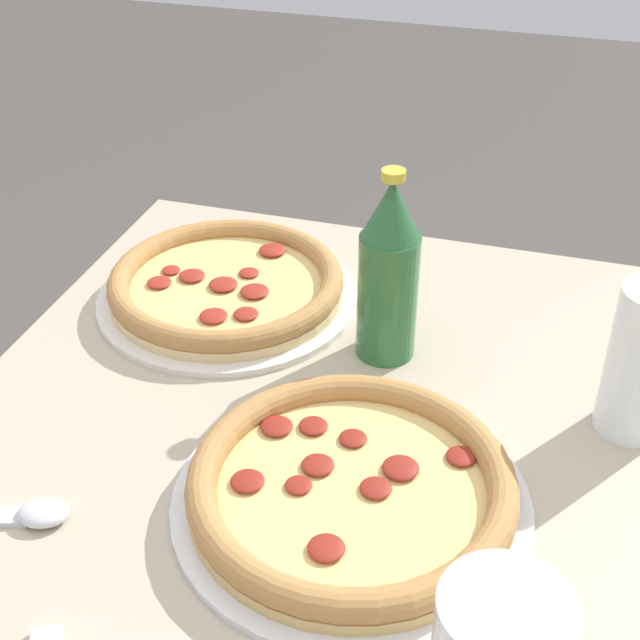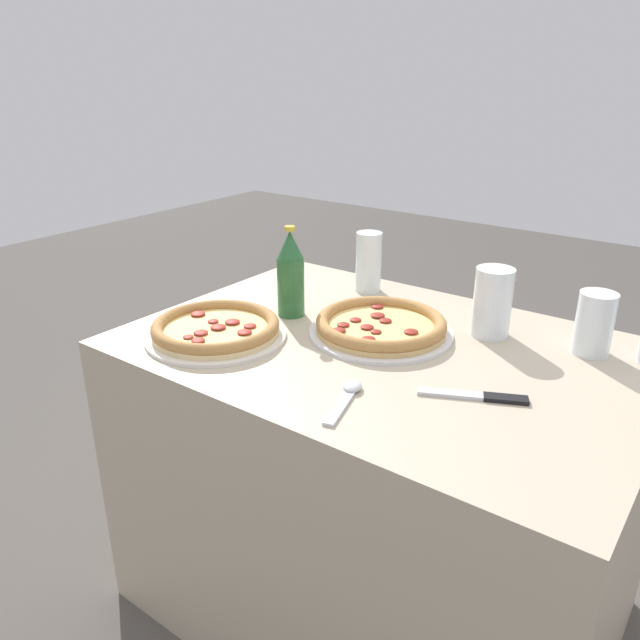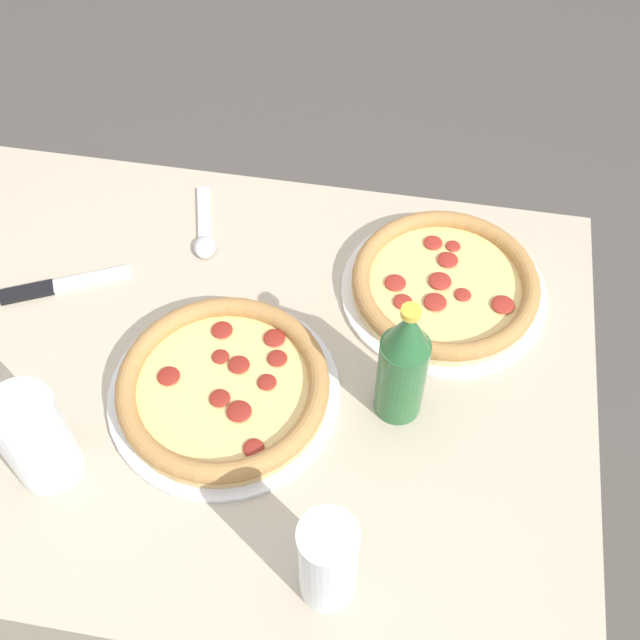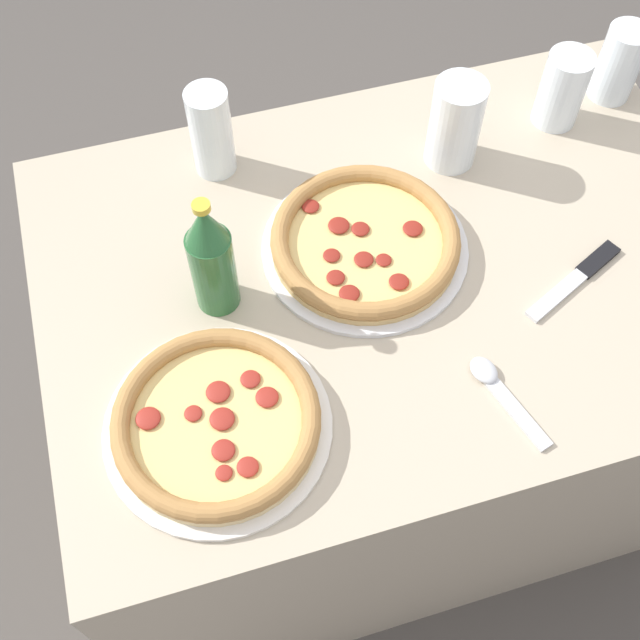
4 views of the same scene
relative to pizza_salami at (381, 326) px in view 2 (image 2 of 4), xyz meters
name	(u,v)px [view 2 (image 2 of 4)]	position (x,y,z in m)	size (l,w,h in m)	color
ground_plane	(374,598)	(-0.04, 0.04, -0.73)	(8.00, 8.00, 0.00)	#4C4742
table	(379,483)	(-0.04, 0.04, -0.37)	(1.07, 0.75, 0.71)	#B7A88E
pizza_salami	(381,326)	(0.00, 0.00, 0.00)	(0.31, 0.31, 0.04)	silver
pizza_margherita	(216,329)	(0.28, 0.23, 0.00)	(0.30, 0.30, 0.04)	silver
glass_orange_juice	(492,306)	(-0.19, -0.14, 0.05)	(0.08, 0.08, 0.15)	white
glass_lemonade	(594,327)	(-0.39, -0.17, 0.04)	(0.07, 0.07, 0.13)	white
glass_water	(368,265)	(0.18, -0.23, 0.05)	(0.07, 0.07, 0.15)	white
beer_bottle	(291,274)	(0.23, 0.02, 0.08)	(0.06, 0.06, 0.21)	#286033
knife	(478,396)	(-0.29, 0.14, -0.02)	(0.18, 0.10, 0.01)	black
spoon	(348,394)	(-0.10, 0.27, -0.01)	(0.07, 0.16, 0.02)	silver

